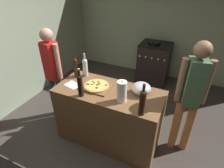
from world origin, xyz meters
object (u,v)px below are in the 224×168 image
at_px(wine_bottle_clear, 85,67).
at_px(person_in_stripes, 53,72).
at_px(wine_bottle_green, 80,84).
at_px(wine_bottle_dark, 76,67).
at_px(person_in_red, 190,95).
at_px(stove, 154,63).
at_px(paper_towel_roll, 122,92).
at_px(wine_bottle_amber, 142,101).
at_px(mixing_bowl, 141,88).
at_px(pizza, 96,86).

height_order(wine_bottle_clear, person_in_stripes, person_in_stripes).
xyz_separation_m(wine_bottle_green, wine_bottle_dark, (-0.35, 0.41, -0.01)).
bearing_deg(person_in_stripes, person_in_red, 4.52).
height_order(stove, person_in_red, person_in_red).
distance_m(wine_bottle_green, person_in_red, 1.37).
distance_m(paper_towel_roll, wine_bottle_clear, 0.82).
bearing_deg(wine_bottle_dark, wine_bottle_amber, -20.19).
relative_size(wine_bottle_green, wine_bottle_clear, 1.06).
bearing_deg(person_in_stripes, mixing_bowl, 0.32).
distance_m(wine_bottle_amber, person_in_stripes, 1.61).
bearing_deg(mixing_bowl, person_in_stripes, -179.68).
relative_size(pizza, mixing_bowl, 1.38).
relative_size(wine_bottle_amber, wine_bottle_clear, 1.09).
relative_size(wine_bottle_amber, wine_bottle_dark, 1.14).
xyz_separation_m(paper_towel_roll, wine_bottle_green, (-0.51, -0.12, 0.03)).
bearing_deg(wine_bottle_dark, person_in_stripes, -173.85).
bearing_deg(wine_bottle_clear, person_in_red, 1.98).
distance_m(wine_bottle_clear, stove, 2.04).
relative_size(pizza, person_in_stripes, 0.22).
height_order(wine_bottle_dark, wine_bottle_clear, wine_bottle_clear).
bearing_deg(person_in_stripes, stove, 58.84).
bearing_deg(mixing_bowl, wine_bottle_clear, 173.63).
bearing_deg(stove, mixing_bowl, -82.47).
height_order(wine_bottle_amber, person_in_red, person_in_red).
distance_m(wine_bottle_amber, wine_bottle_dark, 1.22).
bearing_deg(wine_bottle_amber, paper_towel_roll, 155.79).
distance_m(pizza, stove, 2.14).
bearing_deg(person_in_stripes, wine_bottle_dark, 6.15).
bearing_deg(wine_bottle_green, pizza, 71.74).
bearing_deg(mixing_bowl, wine_bottle_amber, -72.09).
bearing_deg(pizza, mixing_bowl, 11.36).
height_order(paper_towel_roll, person_in_stripes, person_in_stripes).
xyz_separation_m(paper_towel_roll, wine_bottle_clear, (-0.73, 0.36, 0.02)).
height_order(paper_towel_roll, stove, paper_towel_roll).
height_order(wine_bottle_amber, wine_bottle_clear, wine_bottle_amber).
height_order(wine_bottle_green, stove, wine_bottle_green).
xyz_separation_m(pizza, person_in_red, (1.18, 0.27, 0.01)).
xyz_separation_m(paper_towel_roll, person_in_red, (0.75, 0.41, -0.09)).
height_order(wine_bottle_amber, person_in_stripes, person_in_stripes).
bearing_deg(wine_bottle_dark, stove, 68.08).
xyz_separation_m(paper_towel_roll, wine_bottle_dark, (-0.86, 0.29, 0.02)).
relative_size(wine_bottle_dark, wine_bottle_clear, 0.96).
relative_size(mixing_bowl, person_in_stripes, 0.16).
distance_m(pizza, wine_bottle_clear, 0.40).
relative_size(wine_bottle_clear, person_in_red, 0.22).
xyz_separation_m(pizza, mixing_bowl, (0.59, 0.12, 0.05)).
bearing_deg(paper_towel_roll, wine_bottle_amber, -24.21).
bearing_deg(stove, wine_bottle_amber, -80.69).
relative_size(pizza, wine_bottle_dark, 0.99).
distance_m(wine_bottle_dark, stove, 2.14).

